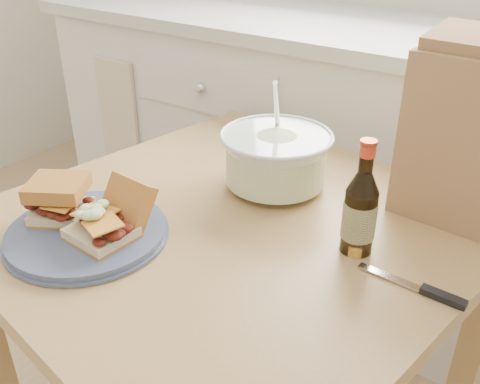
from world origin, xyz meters
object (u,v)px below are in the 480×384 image
Objects in this scene: paper_bag at (477,140)px; coleslaw_bowl at (276,161)px; dining_table at (232,265)px; beer_bottle at (360,211)px; plate at (87,233)px.

coleslaw_bowl is at bearing -158.46° from paper_bag.
dining_table is 4.66× the size of beer_bottle.
beer_bottle is at bearing -25.75° from coleslaw_bowl.
beer_bottle is at bearing -112.80° from paper_bag.
dining_table is 0.30m from beer_bottle.
dining_table is at bearing 47.69° from plate.
plate is at bearing -163.13° from beer_bottle.
dining_table is 0.52m from paper_bag.
coleslaw_bowl reaches higher than dining_table.
coleslaw_bowl reaches higher than plate.
beer_bottle is (0.24, 0.05, 0.19)m from dining_table.
paper_bag is (0.36, 0.12, 0.10)m from coleslaw_bowl.
beer_bottle is at bearing 30.88° from plate.
plate is 0.41m from coleslaw_bowl.
paper_bag is (0.54, 0.48, 0.15)m from plate.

